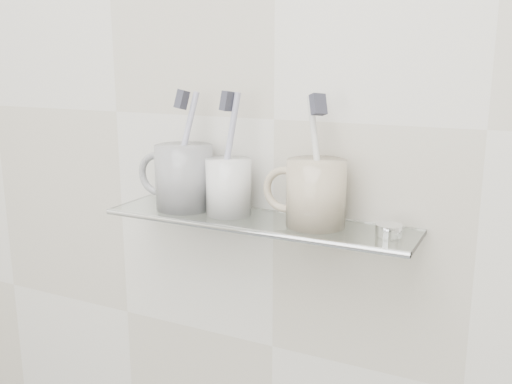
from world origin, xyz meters
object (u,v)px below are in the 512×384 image
Objects in this scene: shelf_glass at (257,221)px; mug_right at (316,193)px; mug_left at (184,177)px; mug_center at (229,187)px.

mug_right reaches higher than shelf_glass.
mug_left reaches higher than shelf_glass.
shelf_glass is 0.15m from mug_left.
mug_center is 0.90× the size of mug_right.
mug_center is 0.15m from mug_right.
mug_left is at bearing 157.73° from mug_right.
shelf_glass is at bearing 3.40° from mug_left.
mug_left reaches higher than mug_right.
mug_right reaches higher than mug_center.
mug_right is at bearing 5.48° from mug_left.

